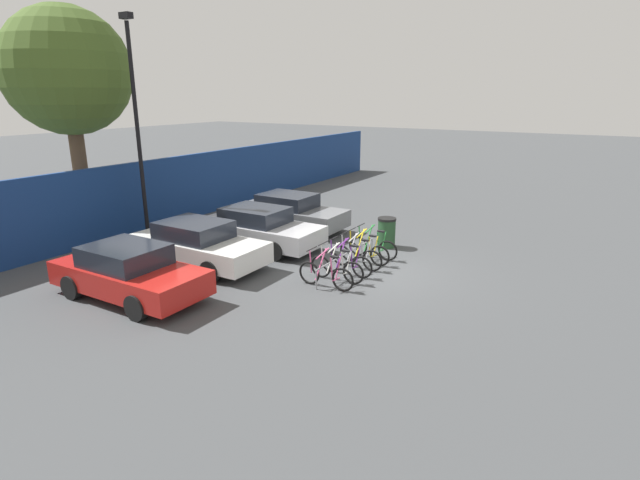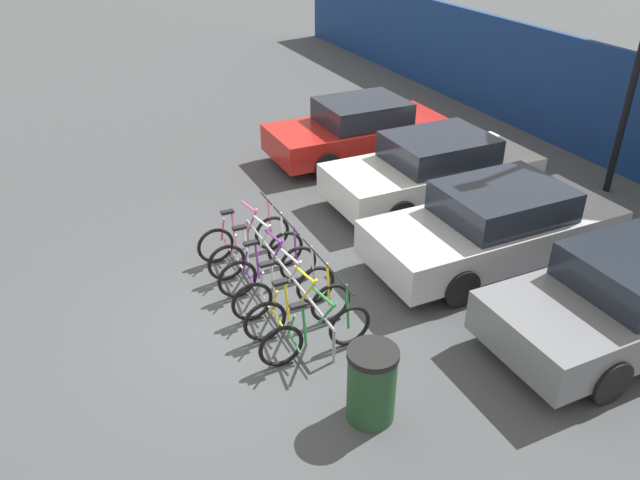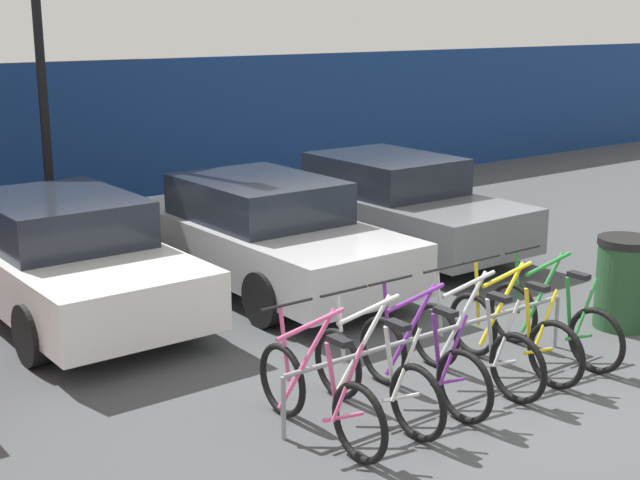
{
  "view_description": "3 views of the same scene",
  "coord_description": "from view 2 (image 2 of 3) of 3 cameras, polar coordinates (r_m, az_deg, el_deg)",
  "views": [
    {
      "loc": [
        -12.86,
        -5.88,
        5.11
      ],
      "look_at": [
        -0.78,
        1.36,
        0.95
      ],
      "focal_mm": 28.0,
      "sensor_mm": 36.0,
      "label": 1
    },
    {
      "loc": [
        7.31,
        -2.36,
        5.8
      ],
      "look_at": [
        -0.03,
        1.12,
        1.13
      ],
      "focal_mm": 35.0,
      "sensor_mm": 36.0,
      "label": 2
    },
    {
      "loc": [
        -5.94,
        -4.87,
        3.4
      ],
      "look_at": [
        -0.42,
        2.43,
        1.08
      ],
      "focal_mm": 50.0,
      "sensor_mm": 36.0,
      "label": 3
    }
  ],
  "objects": [
    {
      "name": "car_grey",
      "position": [
        9.95,
        26.78,
        -4.58
      ],
      "size": [
        1.91,
        4.4,
        1.4
      ],
      "color": "slate",
      "rests_on": "ground"
    },
    {
      "name": "bicycle_pink",
      "position": [
        11.05,
        -6.93,
        0.29
      ],
      "size": [
        0.68,
        1.71,
        1.05
      ],
      "rotation": [
        0.0,
        0.0,
        0.05
      ],
      "color": "black",
      "rests_on": "ground"
    },
    {
      "name": "car_silver",
      "position": [
        11.09,
        15.74,
        1.29
      ],
      "size": [
        1.91,
        4.46,
        1.4
      ],
      "color": "#B7B7BC",
      "rests_on": "ground"
    },
    {
      "name": "bike_rack",
      "position": [
        9.83,
        -3.26,
        -2.87
      ],
      "size": [
        3.53,
        0.04,
        0.57
      ],
      "color": "gray",
      "rests_on": "ground"
    },
    {
      "name": "car_white",
      "position": [
        13.06,
        10.33,
        6.39
      ],
      "size": [
        1.91,
        4.39,
        1.4
      ],
      "color": "silver",
      "rests_on": "ground"
    },
    {
      "name": "ground_plane",
      "position": [
        9.62,
        -6.04,
        -7.34
      ],
      "size": [
        120.0,
        120.0,
        0.0
      ],
      "primitive_type": "plane",
      "color": "#424447"
    },
    {
      "name": "bicycle_white",
      "position": [
        10.54,
        -5.82,
        -1.2
      ],
      "size": [
        0.68,
        1.71,
        1.05
      ],
      "rotation": [
        0.0,
        0.0,
        0.01
      ],
      "color": "black",
      "rests_on": "ground"
    },
    {
      "name": "bicycle_purple",
      "position": [
        10.1,
        -4.74,
        -2.65
      ],
      "size": [
        0.68,
        1.71,
        1.05
      ],
      "rotation": [
        0.0,
        0.0,
        -0.07
      ],
      "color": "black",
      "rests_on": "ground"
    },
    {
      "name": "bicycle_silver",
      "position": [
        9.57,
        -3.27,
        -4.63
      ],
      "size": [
        0.68,
        1.71,
        1.05
      ],
      "rotation": [
        0.0,
        0.0,
        -0.02
      ],
      "color": "black",
      "rests_on": "ground"
    },
    {
      "name": "car_red",
      "position": [
        15.05,
        3.54,
        10.02
      ],
      "size": [
        1.91,
        4.24,
        1.4
      ],
      "color": "red",
      "rests_on": "ground"
    },
    {
      "name": "bicycle_green",
      "position": [
        8.72,
        -0.34,
        -8.49
      ],
      "size": [
        0.68,
        1.71,
        1.05
      ],
      "rotation": [
        0.0,
        0.0,
        -0.04
      ],
      "color": "black",
      "rests_on": "ground"
    },
    {
      "name": "bicycle_yellow",
      "position": [
        9.17,
        -1.98,
        -6.34
      ],
      "size": [
        0.68,
        1.71,
        1.05
      ],
      "rotation": [
        0.0,
        0.0,
        -0.04
      ],
      "color": "black",
      "rests_on": "ground"
    },
    {
      "name": "trash_bin",
      "position": [
        7.77,
        4.73,
        -12.99
      ],
      "size": [
        0.63,
        0.63,
        1.03
      ],
      "color": "#234728",
      "rests_on": "ground"
    }
  ]
}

